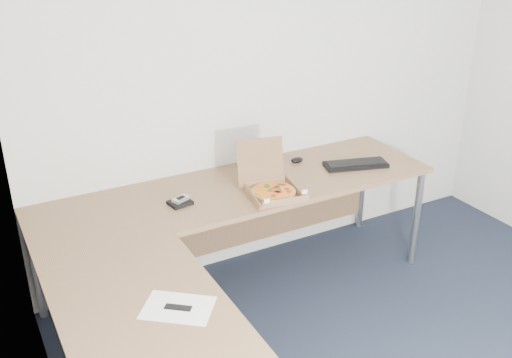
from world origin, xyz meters
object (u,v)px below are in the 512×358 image
desk (221,235)px  keyboard (356,165)px  wallet (180,203)px  pizza_box (272,189)px  drinking_glass (251,162)px

desk → keyboard: 1.19m
keyboard → wallet: 1.22m
pizza_box → keyboard: pizza_box is taller
drinking_glass → keyboard: (0.64, -0.26, -0.05)m
drinking_glass → desk: bearing=-129.6°
drinking_glass → keyboard: bearing=-22.0°
desk → pizza_box: (0.45, 0.24, 0.06)m
desk → keyboard: bearing=16.9°
wallet → keyboard: bearing=-10.7°
drinking_glass → wallet: size_ratio=1.00×
pizza_box → keyboard: size_ratio=0.82×
desk → drinking_glass: size_ratio=20.13×
desk → pizza_box: size_ratio=7.41×
desk → drinking_glass: drinking_glass is taller
drinking_glass → wallet: 0.63m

